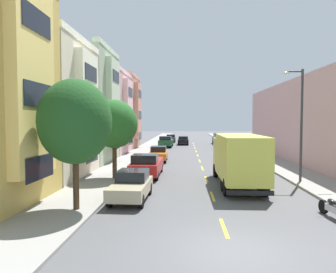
{
  "coord_description": "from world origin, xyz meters",
  "views": [
    {
      "loc": [
        -1.51,
        -9.92,
        4.13
      ],
      "look_at": [
        -3.58,
        28.12,
        2.18
      ],
      "focal_mm": 33.36,
      "sensor_mm": 36.0,
      "label": 1
    }
  ],
  "objects": [
    {
      "name": "street_tree_nearest",
      "position": [
        -6.4,
        3.73,
        4.07
      ],
      "size": [
        3.25,
        3.25,
        5.85
      ],
      "color": "#47331E",
      "rests_on": "sidewalk_left"
    },
    {
      "name": "townhouse_third_sage",
      "position": [
        -14.65,
        19.95,
        5.37
      ],
      "size": [
        12.71,
        7.8,
        11.15
      ],
      "color": "#99AD8E",
      "rests_on": "ground_plane"
    },
    {
      "name": "parked_hatchback_champagne",
      "position": [
        -4.29,
        6.02,
        0.76
      ],
      "size": [
        1.86,
        4.05,
        1.5
      ],
      "color": "tan",
      "rests_on": "ground_plane"
    },
    {
      "name": "lane_centerline_dashes",
      "position": [
        0.0,
        24.5,
        0.0
      ],
      "size": [
        0.14,
        47.2,
        0.01
      ],
      "color": "yellow",
      "rests_on": "ground_plane"
    },
    {
      "name": "parked_hatchback_orange",
      "position": [
        -4.21,
        21.49,
        0.76
      ],
      "size": [
        1.81,
        4.03,
        1.5
      ],
      "color": "orange",
      "rests_on": "ground_plane"
    },
    {
      "name": "parked_suv_silver",
      "position": [
        4.26,
        27.45,
        0.99
      ],
      "size": [
        2.02,
        4.83,
        1.93
      ],
      "color": "#B2B5BA",
      "rests_on": "ground_plane"
    },
    {
      "name": "parked_suv_teal",
      "position": [
        4.47,
        45.06,
        0.99
      ],
      "size": [
        2.08,
        4.85,
        1.93
      ],
      "color": "#195B60",
      "rests_on": "ground_plane"
    },
    {
      "name": "townhouse_fifth_terracotta",
      "position": [
        -13.79,
        35.94,
        5.19
      ],
      "size": [
        11.01,
        7.8,
        10.79
      ],
      "color": "#B27560",
      "rests_on": "ground_plane"
    },
    {
      "name": "parked_sedan_charcoal",
      "position": [
        -4.24,
        50.15,
        0.75
      ],
      "size": [
        1.89,
        4.53,
        1.43
      ],
      "color": "#333338",
      "rests_on": "ground_plane"
    },
    {
      "name": "parked_pickup_forest",
      "position": [
        -4.46,
        38.57,
        0.83
      ],
      "size": [
        2.13,
        5.35,
        1.73
      ],
      "color": "#194C28",
      "rests_on": "ground_plane"
    },
    {
      "name": "townhouse_fourth_rose",
      "position": [
        -15.04,
        27.94,
        4.88
      ],
      "size": [
        13.5,
        7.8,
        10.16
      ],
      "color": "#CC9E9E",
      "rests_on": "ground_plane"
    },
    {
      "name": "street_lamp",
      "position": [
        5.96,
        10.92,
        4.35
      ],
      "size": [
        1.35,
        0.28,
        7.33
      ],
      "color": "#38383D",
      "rests_on": "sidewalk_right"
    },
    {
      "name": "sidewalk_left",
      "position": [
        -7.1,
        28.0,
        0.07
      ],
      "size": [
        3.2,
        120.0,
        0.14
      ],
      "primitive_type": "cube",
      "color": "gray",
      "rests_on": "ground_plane"
    },
    {
      "name": "moving_black_sedan",
      "position": [
        -1.8,
        43.81,
        0.75
      ],
      "size": [
        1.8,
        4.5,
        1.43
      ],
      "color": "black",
      "rests_on": "ground_plane"
    },
    {
      "name": "parked_suv_navy",
      "position": [
        4.43,
        38.11,
        0.99
      ],
      "size": [
        2.01,
        4.82,
        1.93
      ],
      "color": "navy",
      "rests_on": "ground_plane"
    },
    {
      "name": "street_tree_second",
      "position": [
        -6.4,
        11.43,
        3.88
      ],
      "size": [
        3.21,
        3.21,
        5.44
      ],
      "color": "#47331E",
      "rests_on": "sidewalk_left"
    },
    {
      "name": "sidewalk_right",
      "position": [
        7.1,
        28.0,
        0.07
      ],
      "size": [
        3.2,
        120.0,
        0.14
      ],
      "primitive_type": "cube",
      "color": "gray",
      "rests_on": "ground_plane"
    },
    {
      "name": "parked_pickup_red",
      "position": [
        -4.33,
        12.92,
        0.83
      ],
      "size": [
        2.06,
        5.32,
        1.73
      ],
      "color": "#AD1E1E",
      "rests_on": "ground_plane"
    },
    {
      "name": "parked_motorcycle",
      "position": [
        4.75,
        3.42,
        0.41
      ],
      "size": [
        0.62,
        2.05,
        0.9
      ],
      "color": "black",
      "rests_on": "ground_plane"
    },
    {
      "name": "delivery_box_truck",
      "position": [
        1.8,
        9.67,
        1.86
      ],
      "size": [
        2.44,
        7.81,
        3.25
      ],
      "color": "#D8D84C",
      "rests_on": "ground_plane"
    },
    {
      "name": "ground_plane",
      "position": [
        0.0,
        30.0,
        0.0
      ],
      "size": [
        160.0,
        160.0,
        0.0
      ],
      "primitive_type": "plane",
      "color": "#4C4C4F"
    }
  ]
}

